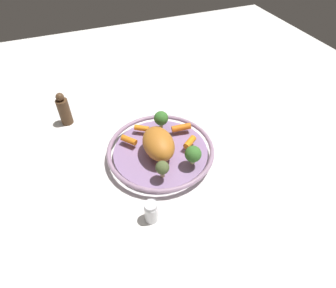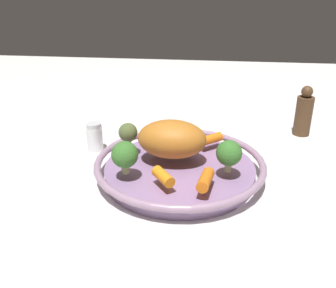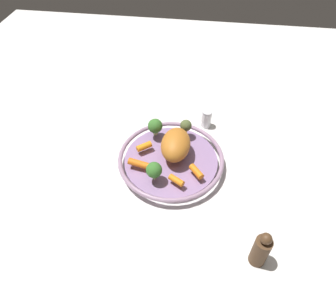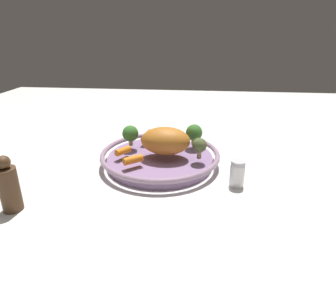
{
  "view_description": "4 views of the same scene",
  "coord_description": "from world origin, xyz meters",
  "px_view_note": "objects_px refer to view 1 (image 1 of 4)",
  "views": [
    {
      "loc": [
        0.61,
        -0.22,
        0.69
      ],
      "look_at": [
        0.02,
        0.02,
        0.07
      ],
      "focal_mm": 30.23,
      "sensor_mm": 36.0,
      "label": 1
    },
    {
      "loc": [
        -0.06,
        0.69,
        0.39
      ],
      "look_at": [
        0.02,
        0.0,
        0.08
      ],
      "focal_mm": 40.83,
      "sensor_mm": 36.0,
      "label": 2
    },
    {
      "loc": [
        -0.66,
        -0.08,
        0.78
      ],
      "look_at": [
        0.03,
        0.01,
        0.07
      ],
      "focal_mm": 32.7,
      "sensor_mm": 36.0,
      "label": 3
    },
    {
      "loc": [
        0.1,
        -0.76,
        0.37
      ],
      "look_at": [
        0.02,
        0.02,
        0.06
      ],
      "focal_mm": 30.66,
      "sensor_mm": 36.0,
      "label": 4
    }
  ],
  "objects_px": {
    "baby_carrot_back": "(142,128)",
    "pepper_mill": "(64,110)",
    "serving_bowl": "(161,152)",
    "baby_carrot_right": "(181,128)",
    "baby_carrot_left": "(190,142)",
    "salt_shaker": "(151,212)",
    "roast_chicken_piece": "(158,144)",
    "baby_carrot_near_rim": "(129,140)",
    "broccoli_floret_mid": "(162,168)",
    "broccoli_floret_small": "(193,154)",
    "broccoli_floret_large": "(161,118)"
  },
  "relations": [
    {
      "from": "baby_carrot_back",
      "to": "baby_carrot_right",
      "type": "distance_m",
      "value": 0.14
    },
    {
      "from": "baby_carrot_back",
      "to": "salt_shaker",
      "type": "bearing_deg",
      "value": -13.49
    },
    {
      "from": "baby_carrot_left",
      "to": "broccoli_floret_large",
      "type": "bearing_deg",
      "value": -154.94
    },
    {
      "from": "serving_bowl",
      "to": "roast_chicken_piece",
      "type": "height_order",
      "value": "roast_chicken_piece"
    },
    {
      "from": "baby_carrot_left",
      "to": "salt_shaker",
      "type": "xyz_separation_m",
      "value": [
        0.19,
        -0.2,
        -0.02
      ]
    },
    {
      "from": "broccoli_floret_mid",
      "to": "serving_bowl",
      "type": "bearing_deg",
      "value": 162.4
    },
    {
      "from": "baby_carrot_back",
      "to": "salt_shaker",
      "type": "distance_m",
      "value": 0.32
    },
    {
      "from": "serving_bowl",
      "to": "baby_carrot_back",
      "type": "relative_size",
      "value": 7.07
    },
    {
      "from": "roast_chicken_piece",
      "to": "salt_shaker",
      "type": "height_order",
      "value": "roast_chicken_piece"
    },
    {
      "from": "baby_carrot_right",
      "to": "baby_carrot_near_rim",
      "type": "relative_size",
      "value": 1.24
    },
    {
      "from": "serving_bowl",
      "to": "salt_shaker",
      "type": "distance_m",
      "value": 0.24
    },
    {
      "from": "baby_carrot_near_rim",
      "to": "broccoli_floret_small",
      "type": "distance_m",
      "value": 0.22
    },
    {
      "from": "baby_carrot_back",
      "to": "salt_shaker",
      "type": "xyz_separation_m",
      "value": [
        0.31,
        -0.08,
        -0.02
      ]
    },
    {
      "from": "baby_carrot_back",
      "to": "salt_shaker",
      "type": "height_order",
      "value": "salt_shaker"
    },
    {
      "from": "serving_bowl",
      "to": "baby_carrot_right",
      "type": "xyz_separation_m",
      "value": [
        -0.05,
        0.1,
        0.03
      ]
    },
    {
      "from": "baby_carrot_right",
      "to": "pepper_mill",
      "type": "relative_size",
      "value": 0.51
    },
    {
      "from": "baby_carrot_back",
      "to": "pepper_mill",
      "type": "xyz_separation_m",
      "value": [
        -0.19,
        -0.23,
        0.01
      ]
    },
    {
      "from": "serving_bowl",
      "to": "broccoli_floret_small",
      "type": "xyz_separation_m",
      "value": [
        0.1,
        0.07,
        0.06
      ]
    },
    {
      "from": "baby_carrot_near_rim",
      "to": "pepper_mill",
      "type": "height_order",
      "value": "pepper_mill"
    },
    {
      "from": "baby_carrot_left",
      "to": "serving_bowl",
      "type": "bearing_deg",
      "value": -103.07
    },
    {
      "from": "broccoli_floret_mid",
      "to": "salt_shaker",
      "type": "relative_size",
      "value": 0.85
    },
    {
      "from": "serving_bowl",
      "to": "roast_chicken_piece",
      "type": "bearing_deg",
      "value": -35.31
    },
    {
      "from": "serving_bowl",
      "to": "baby_carrot_back",
      "type": "distance_m",
      "value": 0.11
    },
    {
      "from": "roast_chicken_piece",
      "to": "broccoli_floret_small",
      "type": "bearing_deg",
      "value": 45.4
    },
    {
      "from": "baby_carrot_back",
      "to": "roast_chicken_piece",
      "type": "bearing_deg",
      "value": 8.25
    },
    {
      "from": "baby_carrot_near_rim",
      "to": "broccoli_floret_large",
      "type": "relative_size",
      "value": 0.85
    },
    {
      "from": "baby_carrot_right",
      "to": "baby_carrot_left",
      "type": "bearing_deg",
      "value": -2.19
    },
    {
      "from": "baby_carrot_right",
      "to": "roast_chicken_piece",
      "type": "bearing_deg",
      "value": -56.5
    },
    {
      "from": "baby_carrot_back",
      "to": "pepper_mill",
      "type": "height_order",
      "value": "pepper_mill"
    },
    {
      "from": "baby_carrot_back",
      "to": "baby_carrot_right",
      "type": "xyz_separation_m",
      "value": [
        0.05,
        0.13,
        0.0
      ]
    },
    {
      "from": "baby_carrot_left",
      "to": "roast_chicken_piece",
      "type": "bearing_deg",
      "value": -92.21
    },
    {
      "from": "roast_chicken_piece",
      "to": "broccoli_floret_small",
      "type": "relative_size",
      "value": 2.2
    },
    {
      "from": "roast_chicken_piece",
      "to": "pepper_mill",
      "type": "height_order",
      "value": "pepper_mill"
    },
    {
      "from": "pepper_mill",
      "to": "serving_bowl",
      "type": "bearing_deg",
      "value": 41.94
    },
    {
      "from": "baby_carrot_left",
      "to": "pepper_mill",
      "type": "distance_m",
      "value": 0.48
    },
    {
      "from": "baby_carrot_left",
      "to": "baby_carrot_near_rim",
      "type": "height_order",
      "value": "baby_carrot_left"
    },
    {
      "from": "baby_carrot_back",
      "to": "pepper_mill",
      "type": "distance_m",
      "value": 0.3
    },
    {
      "from": "salt_shaker",
      "to": "serving_bowl",
      "type": "bearing_deg",
      "value": 153.47
    },
    {
      "from": "baby_carrot_back",
      "to": "broccoli_floret_small",
      "type": "height_order",
      "value": "broccoli_floret_small"
    },
    {
      "from": "broccoli_floret_mid",
      "to": "broccoli_floret_large",
      "type": "height_order",
      "value": "broccoli_floret_large"
    },
    {
      "from": "broccoli_floret_mid",
      "to": "broccoli_floret_large",
      "type": "relative_size",
      "value": 0.93
    },
    {
      "from": "roast_chicken_piece",
      "to": "salt_shaker",
      "type": "xyz_separation_m",
      "value": [
        0.19,
        -0.09,
        -0.05
      ]
    },
    {
      "from": "baby_carrot_right",
      "to": "salt_shaker",
      "type": "distance_m",
      "value": 0.33
    },
    {
      "from": "roast_chicken_piece",
      "to": "pepper_mill",
      "type": "bearing_deg",
      "value": -141.08
    },
    {
      "from": "serving_bowl",
      "to": "baby_carrot_left",
      "type": "relative_size",
      "value": 6.86
    },
    {
      "from": "roast_chicken_piece",
      "to": "baby_carrot_near_rim",
      "type": "xyz_separation_m",
      "value": [
        -0.08,
        -0.07,
        -0.03
      ]
    },
    {
      "from": "serving_bowl",
      "to": "broccoli_floret_large",
      "type": "distance_m",
      "value": 0.12
    },
    {
      "from": "baby_carrot_right",
      "to": "broccoli_floret_small",
      "type": "bearing_deg",
      "value": -10.68
    },
    {
      "from": "baby_carrot_left",
      "to": "broccoli_floret_large",
      "type": "height_order",
      "value": "broccoli_floret_large"
    },
    {
      "from": "serving_bowl",
      "to": "baby_carrot_near_rim",
      "type": "height_order",
      "value": "baby_carrot_near_rim"
    }
  ]
}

